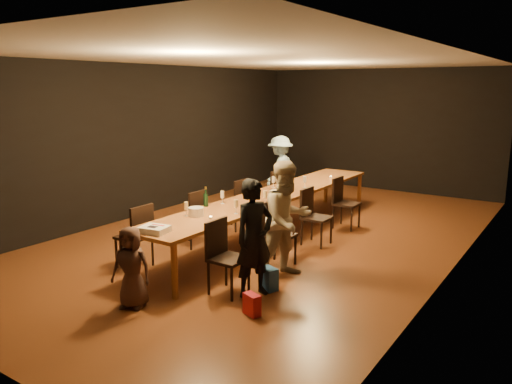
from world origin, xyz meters
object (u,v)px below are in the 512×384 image
Objects in this scene: chair_left_0 at (134,236)px; chair_left_3 at (269,192)px; woman_tan at (287,220)px; child at (131,267)px; chair_right_1 at (279,235)px; woman_birthday at (254,238)px; table at (273,197)px; plate_stack at (196,212)px; chair_right_3 at (347,203)px; chair_right_2 at (317,217)px; chair_left_2 at (233,204)px; chair_right_0 at (229,258)px; champagne_bottle at (206,197)px; ice_bucket at (286,184)px; man_blue at (280,170)px; birthday_cake at (154,229)px; chair_left_1 at (189,218)px.

chair_left_3 is at bearing 0.00° from chair_left_0.
woman_tan reaches higher than child.
chair_right_1 is 0.95× the size of child.
woman_birthday is 1.49m from child.
chair_left_3 is at bearing 125.31° from table.
woman_birthday is 1.33m from plate_stack.
chair_right_3 is 0.58× the size of woman_tan.
chair_right_2 and chair_left_2 have the same top height.
table is 3.75× the size of woman_tan.
chair_right_0 and chair_right_1 have the same top height.
chair_right_1 is (0.00, 1.20, 0.00)m from chair_right_0.
champagne_bottle reaches higher than chair_left_3.
chair_right_1 is at bearing 34.75° from plate_stack.
child is at bearing -75.48° from champagne_bottle.
chair_left_0 is at bearing -180.00° from chair_left_2.
chair_right_1 is at bearing -62.78° from ice_bucket.
woman_birthday is 2.83m from ice_bucket.
ice_bucket is at bearing 41.66° from woman_birthday.
chair_right_2 is 2.95m from man_blue.
chair_left_2 is (-1.70, 1.20, 0.00)m from chair_right_1.
ice_bucket is (0.91, 0.34, 0.40)m from chair_left_2.
chair_right_0 is 1.70m from chair_left_0.
child is at bearing -167.70° from chair_left_3.
chair_right_2 is 3.02× the size of champagne_bottle.
chair_left_2 is at bearing 84.56° from child.
chair_left_0 is 2.23m from woman_tan.
ice_bucket is at bearing -152.78° from chair_right_1.
champagne_bottle reaches higher than chair_right_3.
chair_left_3 is 3.37m from woman_tan.
woman_birthday is (1.15, -2.27, 0.04)m from table.
chair_right_1 is 2.08m from chair_left_0.
chair_left_3 is at bearing 136.49° from ice_bucket.
man_blue reaches higher than chair_right_1.
chair_right_2 and chair_right_3 have the same top height.
man_blue is (-2.00, 3.34, 0.29)m from chair_right_1.
chair_right_3 is at bearing 47.53° from ice_bucket.
ice_bucket is at bearing -42.47° from chair_right_3.
man_blue is at bearing -149.11° from chair_right_1.
champagne_bottle is (-0.36, 1.45, 0.11)m from birthday_cake.
woman_tan is at bearing 37.71° from birthday_cake.
chair_left_1 is at bearing 105.00° from woman_tan.
chair_right_0 and chair_left_3 have the same top height.
woman_tan is (0.30, -2.69, 0.34)m from chair_right_3.
ice_bucket reaches higher than chair_right_2.
table is 6.45× the size of chair_right_0.
table is at bearing 25.06° from man_blue.
woman_birthday is at bearing 24.36° from man_blue.
woman_tan is 6.68× the size of ice_bucket.
birthday_cake is at bearing -65.63° from chair_right_0.
chair_left_3 is (-1.70, 0.00, 0.00)m from chair_right_3.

